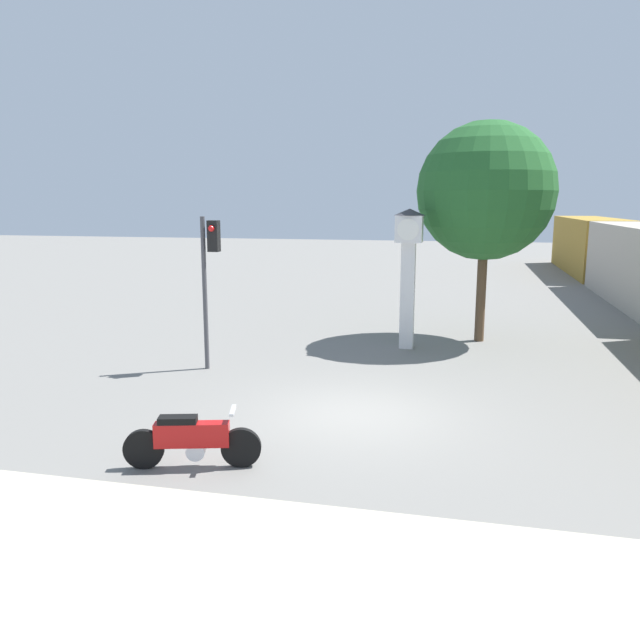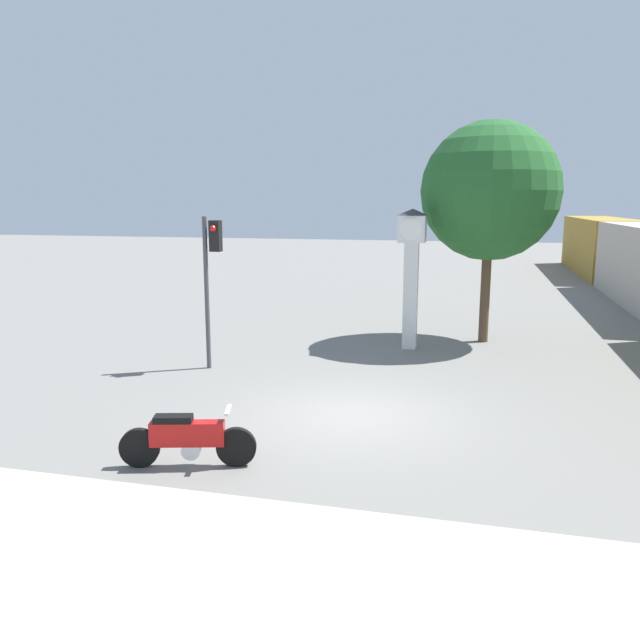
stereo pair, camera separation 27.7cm
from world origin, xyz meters
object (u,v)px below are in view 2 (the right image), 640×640
object	(u,v)px
traffic_light	(211,265)
street_tree	(490,191)
motorcycle	(187,439)
clock_tower	(412,257)

from	to	relation	value
traffic_light	street_tree	distance (m)	8.92
motorcycle	street_tree	xyz separation A→B (m)	(4.92, 11.11, 4.23)
street_tree	traffic_light	bearing A→B (deg)	-143.94
clock_tower	traffic_light	world-z (taller)	clock_tower
clock_tower	street_tree	world-z (taller)	street_tree
motorcycle	clock_tower	world-z (taller)	clock_tower
motorcycle	traffic_light	world-z (taller)	traffic_light
motorcycle	clock_tower	size ratio (longest dim) A/B	0.54
street_tree	motorcycle	bearing A→B (deg)	-113.89
street_tree	clock_tower	bearing A→B (deg)	-145.95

